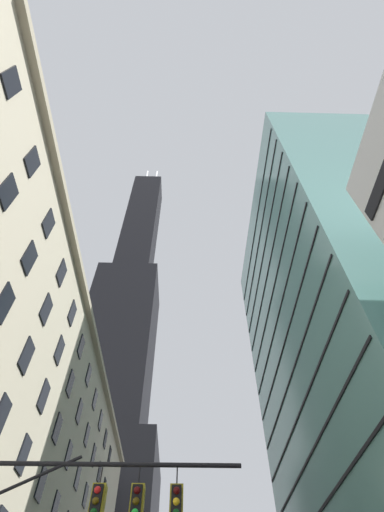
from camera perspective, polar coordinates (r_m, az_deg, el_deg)
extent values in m
cube|color=#9E937A|center=(45.27, -14.72, -13.00)|extent=(0.70, 66.18, 0.60)
cube|color=black|center=(25.66, -27.56, -21.18)|extent=(0.14, 1.40, 2.20)
cube|color=black|center=(29.85, -24.70, -26.20)|extent=(0.14, 1.40, 2.20)
cube|color=black|center=(34.25, -22.40, -29.92)|extent=(0.14, 1.40, 2.20)
cube|color=black|center=(38.80, -20.50, -32.76)|extent=(0.14, 1.40, 2.20)
cube|color=black|center=(24.18, -27.13, -6.52)|extent=(0.14, 1.40, 2.20)
cube|color=black|center=(27.69, -24.32, -13.90)|extent=(0.14, 1.40, 2.20)
cube|color=black|center=(31.61, -22.06, -19.51)|extent=(0.14, 1.40, 2.20)
cube|color=black|center=(35.80, -20.21, -23.84)|extent=(0.14, 1.40, 2.20)
cube|color=black|center=(40.17, -18.66, -27.22)|extent=(0.14, 1.40, 2.20)
cube|color=black|center=(44.68, -17.35, -29.91)|extent=(0.14, 1.40, 2.20)
cube|color=black|center=(49.28, -16.23, -32.10)|extent=(0.14, 1.40, 2.20)
cube|color=black|center=(53.95, -15.26, -33.91)|extent=(0.14, 1.40, 2.20)
cube|color=black|center=(24.41, -26.70, 8.92)|extent=(0.14, 1.40, 2.20)
cube|color=black|center=(26.99, -23.95, -0.26)|extent=(0.14, 1.40, 2.20)
cube|color=black|center=(30.18, -21.73, -7.68)|extent=(0.14, 1.40, 2.20)
cube|color=black|center=(33.81, -19.91, -13.58)|extent=(0.14, 1.40, 2.20)
cube|color=black|center=(37.75, -18.39, -18.29)|extent=(0.14, 1.40, 2.20)
cube|color=black|center=(41.92, -17.11, -22.07)|extent=(0.14, 1.40, 2.20)
cube|color=black|center=(46.26, -16.01, -25.15)|extent=(0.14, 1.40, 2.20)
cube|color=black|center=(50.72, -15.06, -27.69)|extent=(0.14, 1.40, 2.20)
cube|color=black|center=(55.27, -14.23, -29.81)|extent=(0.14, 1.40, 2.20)
cube|color=black|center=(59.89, -13.50, -31.60)|extent=(0.14, 1.40, 2.20)
cube|color=black|center=(26.32, -26.27, 23.06)|extent=(0.14, 1.40, 2.20)
cube|color=black|center=(27.84, -23.58, 13.30)|extent=(0.14, 1.40, 2.20)
cube|color=black|center=(30.12, -21.40, 4.75)|extent=(0.14, 1.40, 2.20)
cube|color=black|center=(33.01, -19.62, -2.45)|extent=(0.14, 1.40, 2.20)
cube|color=black|center=(36.36, -18.13, -8.42)|extent=(0.14, 1.40, 2.20)
cube|color=black|center=(40.05, -16.87, -13.32)|extent=(0.14, 1.40, 2.20)
cube|color=black|center=(44.01, -15.79, -17.37)|extent=(0.14, 1.40, 2.20)
cube|color=black|center=(48.15, -14.86, -20.73)|extent=(0.14, 1.40, 2.20)
cube|color=black|center=(52.45, -14.04, -23.54)|extent=(0.14, 1.40, 2.20)
cube|color=black|center=(56.86, -13.32, -25.92)|extent=(0.14, 1.40, 2.20)
cube|color=black|center=(61.37, -12.69, -27.95)|extent=(0.14, 1.40, 2.20)
cube|color=black|center=(110.64, -11.50, -14.32)|extent=(19.44, 19.44, 56.13)
cube|color=black|center=(156.35, -7.88, 4.41)|extent=(12.50, 12.50, 70.16)
cylinder|color=silver|center=(194.46, -7.20, 11.75)|extent=(1.20, 1.20, 18.12)
cylinder|color=silver|center=(193.96, -5.70, 11.75)|extent=(1.20, 1.20, 18.12)
cube|color=slate|center=(47.71, 23.08, -12.14)|extent=(15.47, 34.33, 57.77)
cube|color=black|center=(37.46, 19.55, -33.03)|extent=(0.12, 33.33, 0.24)
cube|color=black|center=(38.76, 17.81, -27.55)|extent=(0.12, 33.33, 0.24)
cube|color=black|center=(40.42, 16.34, -22.44)|extent=(0.12, 33.33, 0.24)
cube|color=black|center=(42.39, 15.09, -17.77)|extent=(0.12, 33.33, 0.24)
cube|color=black|center=(44.63, 14.02, -13.53)|extent=(0.12, 33.33, 0.24)
cube|color=black|center=(47.11, 13.08, -9.71)|extent=(0.12, 33.33, 0.24)
cube|color=black|center=(49.79, 12.26, -6.29)|extent=(0.12, 33.33, 0.24)
cube|color=black|center=(52.63, 11.54, -3.22)|extent=(0.12, 33.33, 0.24)
cube|color=black|center=(55.62, 10.90, -0.48)|extent=(0.12, 33.33, 0.24)
cube|color=black|center=(58.72, 10.32, 1.98)|extent=(0.12, 33.33, 0.24)
cube|color=black|center=(61.93, 9.80, 4.19)|extent=(0.12, 33.33, 0.24)
cylinder|color=black|center=(13.48, -13.13, -28.99)|extent=(8.45, 0.14, 0.14)
cylinder|color=black|center=(13.95, -25.40, -29.45)|extent=(3.47, 0.10, 1.74)
cylinder|color=black|center=(13.39, -13.90, -30.11)|extent=(0.04, 0.04, 0.60)
cube|color=black|center=(13.15, -14.63, -33.11)|extent=(0.30, 0.30, 0.90)
cube|color=olive|center=(13.31, -14.52, -33.35)|extent=(0.40, 0.40, 1.04)
sphere|color=red|center=(13.09, -14.46, -31.74)|extent=(0.20, 0.20, 0.20)
sphere|color=#4B3A08|center=(13.01, -14.75, -32.89)|extent=(0.20, 0.20, 0.20)
sphere|color=#083D10|center=(12.92, -15.04, -34.05)|extent=(0.20, 0.20, 0.20)
cylinder|color=black|center=(13.23, -8.19, -30.64)|extent=(0.04, 0.04, 0.60)
cube|color=black|center=(12.99, -8.64, -33.72)|extent=(0.30, 0.30, 0.90)
cube|color=olive|center=(13.15, -8.57, -33.94)|extent=(0.40, 0.40, 1.04)
sphere|color=#450808|center=(12.92, -8.52, -32.32)|extent=(0.20, 0.20, 0.20)
sphere|color=#4B3A08|center=(12.83, -8.70, -33.50)|extent=(0.20, 0.20, 0.20)
cylinder|color=black|center=(13.16, -2.33, -30.92)|extent=(0.04, 0.04, 0.60)
cube|color=black|center=(12.92, -2.46, -34.03)|extent=(0.30, 0.30, 0.90)
cube|color=olive|center=(13.08, -2.46, -34.25)|extent=(0.40, 0.40, 1.04)
sphere|color=#450808|center=(12.85, -2.41, -32.63)|extent=(0.20, 0.20, 0.20)
sphere|color=yellow|center=(12.77, -2.46, -33.82)|extent=(0.20, 0.20, 0.20)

